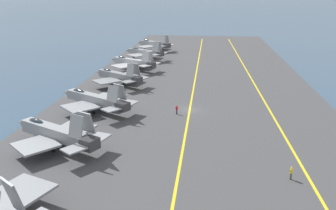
{
  "coord_description": "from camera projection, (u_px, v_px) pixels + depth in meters",
  "views": [
    {
      "loc": [
        -63.93,
        -3.2,
        22.03
      ],
      "look_at": [
        -5.38,
        3.54,
        2.9
      ],
      "focal_mm": 38.0,
      "sensor_mm": 36.0,
      "label": 1
    }
  ],
  "objects": [
    {
      "name": "parked_jet_fourth",
      "position": [
        94.0,
        99.0,
        65.88
      ],
      "size": [
        13.38,
        16.69,
        5.95
      ],
      "color": "gray",
      "rests_on": "carrier_deck"
    },
    {
      "name": "carrier_deck",
      "position": [
        190.0,
        110.0,
        67.5
      ],
      "size": [
        228.47,
        54.68,
        0.4
      ],
      "primitive_type": "cube",
      "color": "#424244",
      "rests_on": "ground"
    },
    {
      "name": "parked_jet_third",
      "position": [
        55.0,
        133.0,
        50.43
      ],
      "size": [
        12.75,
        16.18,
        6.26
      ],
      "color": "gray",
      "rests_on": "carrier_deck"
    },
    {
      "name": "deck_stripe_centerline",
      "position": [
        190.0,
        109.0,
        67.43
      ],
      "size": [
        205.63,
        0.36,
        0.01
      ],
      "primitive_type": "cube",
      "color": "yellow",
      "rests_on": "carrier_deck"
    },
    {
      "name": "parked_jet_sixth",
      "position": [
        133.0,
        62.0,
        99.84
      ],
      "size": [
        13.47,
        15.88,
        5.76
      ],
      "color": "#A8AAAF",
      "rests_on": "carrier_deck"
    },
    {
      "name": "parked_jet_eighth",
      "position": [
        154.0,
        44.0,
        132.54
      ],
      "size": [
        13.61,
        15.31,
        6.11
      ],
      "color": "#93999E",
      "rests_on": "carrier_deck"
    },
    {
      "name": "deck_stripe_foul_line",
      "position": [
        271.0,
        112.0,
        65.8
      ],
      "size": [
        205.55,
        6.32,
        0.01
      ],
      "primitive_type": "cube",
      "rotation": [
        0.0,
        0.0,
        0.03
      ],
      "color": "yellow",
      "rests_on": "carrier_deck"
    },
    {
      "name": "crew_yellow_vest",
      "position": [
        291.0,
        172.0,
        42.29
      ],
      "size": [
        0.46,
        0.44,
        1.7
      ],
      "color": "#4C473D",
      "rests_on": "carrier_deck"
    },
    {
      "name": "parked_jet_fifth",
      "position": [
        118.0,
        76.0,
        83.75
      ],
      "size": [
        12.97,
        14.65,
        5.86
      ],
      "color": "gray",
      "rests_on": "carrier_deck"
    },
    {
      "name": "parked_jet_seventh",
      "position": [
        145.0,
        52.0,
        114.66
      ],
      "size": [
        12.92,
        15.0,
        6.28
      ],
      "color": "#93999E",
      "rests_on": "carrier_deck"
    },
    {
      "name": "crew_red_vest",
      "position": [
        177.0,
        109.0,
        64.64
      ],
      "size": [
        0.41,
        0.46,
        1.71
      ],
      "color": "#232328",
      "rests_on": "carrier_deck"
    },
    {
      "name": "ground_plane",
      "position": [
        190.0,
        111.0,
        67.56
      ],
      "size": [
        2000.0,
        2000.0,
        0.0
      ],
      "primitive_type": "plane",
      "color": "#334C66"
    }
  ]
}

